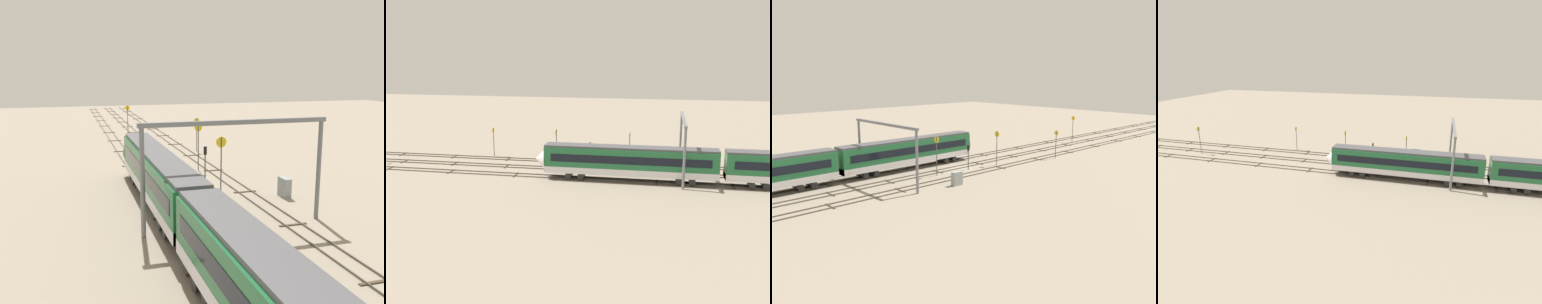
# 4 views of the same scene
# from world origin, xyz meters

# --- Properties ---
(ground_plane) EXTENTS (210.90, 210.90, 0.00)m
(ground_plane) POSITION_xyz_m (0.00, 0.00, 0.00)
(ground_plane) COLOR gray
(track_near_foreground) EXTENTS (194.90, 2.40, 0.16)m
(track_near_foreground) POSITION_xyz_m (-0.00, -4.65, 0.07)
(track_near_foreground) COLOR #59544C
(track_near_foreground) RESTS_ON ground
(track_second_near) EXTENTS (194.90, 2.40, 0.16)m
(track_second_near) POSITION_xyz_m (-0.00, 0.00, 0.07)
(track_second_near) COLOR #59544C
(track_second_near) RESTS_ON ground
(track_with_train) EXTENTS (194.90, 2.40, 0.16)m
(track_with_train) POSITION_xyz_m (-0.00, 4.65, 0.07)
(track_with_train) COLOR #59544C
(track_with_train) RESTS_ON ground
(overhead_gantry) EXTENTS (0.40, 15.09, 8.49)m
(overhead_gantry) POSITION_xyz_m (-13.72, -0.03, 6.20)
(overhead_gantry) COLOR slate
(overhead_gantry) RESTS_ON ground
(speed_sign_near_foreground) EXTENTS (0.14, 0.87, 5.69)m
(speed_sign_near_foreground) POSITION_xyz_m (35.65, 1.60, 3.61)
(speed_sign_near_foreground) COLOR #4C4C51
(speed_sign_near_foreground) RESTS_ON ground
(speed_sign_mid_trackside) EXTENTS (0.14, 1.03, 5.97)m
(speed_sign_mid_trackside) POSITION_xyz_m (-5.93, -1.67, 3.92)
(speed_sign_mid_trackside) COLOR #4C4C51
(speed_sign_mid_trackside) RESTS_ON ground
(speed_sign_far_trackside) EXTENTS (0.14, 0.97, 5.75)m
(speed_sign_far_trackside) POSITION_xyz_m (5.86, -2.99, 3.74)
(speed_sign_far_trackside) COLOR #4C4C51
(speed_sign_far_trackside) RESTS_ON ground
(speed_sign_distant_end) EXTENTS (0.14, 0.87, 5.04)m
(speed_sign_distant_end) POSITION_xyz_m (17.81, -6.39, 3.24)
(speed_sign_distant_end) COLOR #4C4C51
(speed_sign_distant_end) RESTS_ON ground
(signal_light_trackside_departure) EXTENTS (0.31, 0.32, 3.95)m
(signal_light_trackside_departure) POSITION_xyz_m (0.23, -2.06, 2.61)
(signal_light_trackside_departure) COLOR #4C4C51
(signal_light_trackside_departure) RESTS_ON ground
(relay_cabinet) EXTENTS (1.59, 0.72, 1.89)m
(relay_cabinet) POSITION_xyz_m (-7.33, -7.75, 0.94)
(relay_cabinet) COLOR gray
(relay_cabinet) RESTS_ON ground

